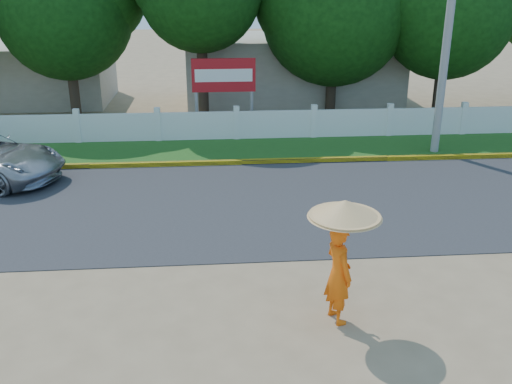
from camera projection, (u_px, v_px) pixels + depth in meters
The scene contains 11 objects.
ground at pixel (264, 286), 11.69m from camera, with size 120.00×120.00×0.00m, color #9E8460.
road at pixel (249, 203), 15.88m from camera, with size 60.00×7.00×0.02m, color #38383A.
grass_verge at pixel (239, 150), 20.77m from camera, with size 60.00×3.50×0.03m, color #2D601E.
curb at pixel (241, 162), 19.16m from camera, with size 40.00×0.18×0.16m, color yellow.
fence at pixel (237, 125), 21.93m from camera, with size 40.00×0.10×1.10m, color silver.
building_near at pixel (290, 70), 28.11m from camera, with size 10.00×6.00×3.20m, color #B7AD99.
building_far at pixel (27, 74), 28.13m from camera, with size 8.00×5.00×2.80m, color #B7AD99.
utility_pole at pixel (445, 55), 19.32m from camera, with size 0.28×0.28×6.86m, color gray.
monk_with_parasol at pixel (341, 244), 10.02m from camera, with size 1.30×1.30×2.37m.
billboard at pixel (224, 79), 22.35m from camera, with size 2.50×0.13×2.95m.
tree_row at pixel (352, 4), 23.85m from camera, with size 36.78×7.20×8.91m.
Camera 1 is at (-0.99, -10.19, 5.96)m, focal length 40.00 mm.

